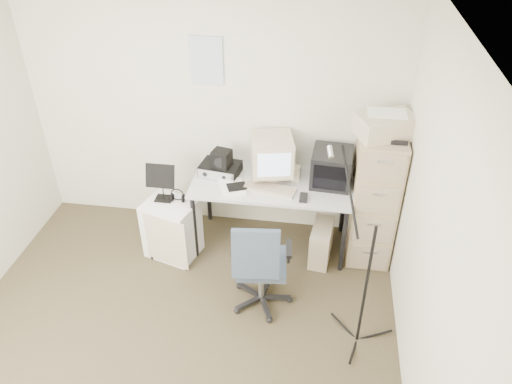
# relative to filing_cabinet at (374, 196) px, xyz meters

# --- Properties ---
(floor) EXTENTS (3.60, 3.60, 0.01)m
(floor) POSITION_rel_filing_cabinet_xyz_m (-1.58, -1.48, -0.66)
(floor) COLOR #362D1E
(floor) RESTS_ON ground
(ceiling) EXTENTS (3.60, 3.60, 0.01)m
(ceiling) POSITION_rel_filing_cabinet_xyz_m (-1.58, -1.48, 1.85)
(ceiling) COLOR white
(ceiling) RESTS_ON ground
(wall_back) EXTENTS (3.60, 0.02, 2.50)m
(wall_back) POSITION_rel_filing_cabinet_xyz_m (-1.58, 0.32, 0.60)
(wall_back) COLOR beige
(wall_back) RESTS_ON ground
(wall_right) EXTENTS (0.02, 3.60, 2.50)m
(wall_right) POSITION_rel_filing_cabinet_xyz_m (0.22, -1.48, 0.60)
(wall_right) COLOR beige
(wall_right) RESTS_ON ground
(wall_calendar) EXTENTS (0.30, 0.02, 0.44)m
(wall_calendar) POSITION_rel_filing_cabinet_xyz_m (-1.60, 0.31, 1.10)
(wall_calendar) COLOR white
(wall_calendar) RESTS_ON wall_back
(filing_cabinet) EXTENTS (0.40, 0.60, 1.30)m
(filing_cabinet) POSITION_rel_filing_cabinet_xyz_m (0.00, 0.00, 0.00)
(filing_cabinet) COLOR #917A5D
(filing_cabinet) RESTS_ON floor
(printer) EXTENTS (0.56, 0.48, 0.18)m
(printer) POSITION_rel_filing_cabinet_xyz_m (0.00, -0.04, 0.74)
(printer) COLOR beige
(printer) RESTS_ON filing_cabinet
(desk) EXTENTS (1.50, 0.70, 0.73)m
(desk) POSITION_rel_filing_cabinet_xyz_m (-0.95, -0.03, -0.29)
(desk) COLOR silver
(desk) RESTS_ON floor
(crt_monitor) EXTENTS (0.45, 0.47, 0.41)m
(crt_monitor) POSITION_rel_filing_cabinet_xyz_m (-0.97, 0.07, 0.29)
(crt_monitor) COLOR beige
(crt_monitor) RESTS_ON desk
(crt_tv) EXTENTS (0.38, 0.40, 0.33)m
(crt_tv) POSITION_rel_filing_cabinet_xyz_m (-0.41, 0.06, 0.24)
(crt_tv) COLOR black
(crt_tv) RESTS_ON desk
(desk_speaker) EXTENTS (0.09, 0.09, 0.14)m
(desk_speaker) POSITION_rel_filing_cabinet_xyz_m (-0.74, 0.05, 0.15)
(desk_speaker) COLOR #C1B396
(desk_speaker) RESTS_ON desk
(keyboard) EXTENTS (0.51, 0.26, 0.03)m
(keyboard) POSITION_rel_filing_cabinet_xyz_m (-0.97, -0.17, 0.09)
(keyboard) COLOR beige
(keyboard) RESTS_ON desk
(mouse) EXTENTS (0.07, 0.12, 0.04)m
(mouse) POSITION_rel_filing_cabinet_xyz_m (-0.64, -0.26, 0.10)
(mouse) COLOR black
(mouse) RESTS_ON desk
(radio_receiver) EXTENTS (0.40, 0.31, 0.11)m
(radio_receiver) POSITION_rel_filing_cabinet_xyz_m (-1.46, 0.05, 0.13)
(radio_receiver) COLOR black
(radio_receiver) RESTS_ON desk
(radio_speaker) EXTENTS (0.20, 0.19, 0.17)m
(radio_speaker) POSITION_rel_filing_cabinet_xyz_m (-1.44, 0.02, 0.27)
(radio_speaker) COLOR black
(radio_speaker) RESTS_ON radio_receiver
(papers) EXTENTS (0.31, 0.35, 0.02)m
(papers) POSITION_rel_filing_cabinet_xyz_m (-1.30, -0.18, 0.09)
(papers) COLOR white
(papers) RESTS_ON desk
(pc_tower) EXTENTS (0.23, 0.43, 0.38)m
(pc_tower) POSITION_rel_filing_cabinet_xyz_m (-0.45, -0.19, -0.46)
(pc_tower) COLOR beige
(pc_tower) RESTS_ON floor
(office_chair) EXTENTS (0.59, 0.59, 0.93)m
(office_chair) POSITION_rel_filing_cabinet_xyz_m (-0.94, -0.84, -0.18)
(office_chair) COLOR #3E4A59
(office_chair) RESTS_ON floor
(side_cart) EXTENTS (0.56, 0.49, 0.58)m
(side_cart) POSITION_rel_filing_cabinet_xyz_m (-1.88, -0.31, -0.36)
(side_cart) COLOR white
(side_cart) RESTS_ON floor
(music_stand) EXTENTS (0.29, 0.19, 0.39)m
(music_stand) POSITION_rel_filing_cabinet_xyz_m (-1.95, -0.24, 0.13)
(music_stand) COLOR black
(music_stand) RESTS_ON side_cart
(headphones) EXTENTS (0.18, 0.18, 0.03)m
(headphones) POSITION_rel_filing_cabinet_xyz_m (-1.81, -0.25, -0.02)
(headphones) COLOR black
(headphones) RESTS_ON side_cart
(mic_stand) EXTENTS (0.03, 0.03, 1.53)m
(mic_stand) POSITION_rel_filing_cabinet_xyz_m (-0.11, -1.14, 0.11)
(mic_stand) COLOR black
(mic_stand) RESTS_ON floor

